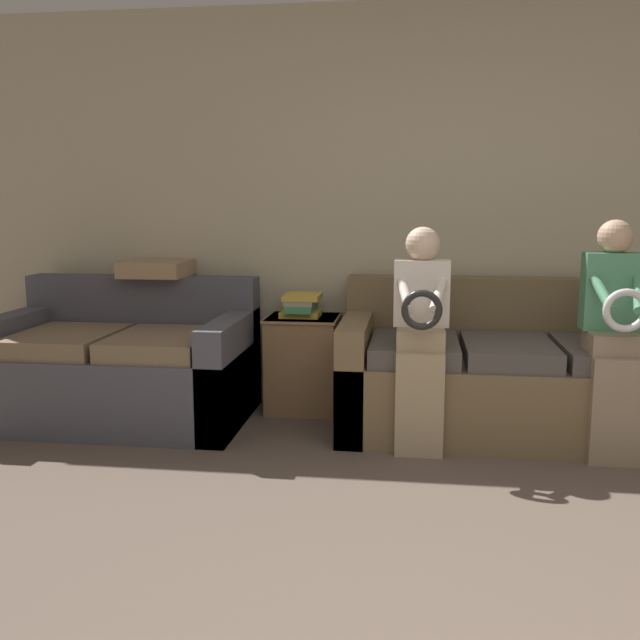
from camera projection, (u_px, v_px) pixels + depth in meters
The scene contains 8 objects.
wall_back at pixel (458, 210), 4.53m from camera, with size 7.50×0.06×2.55m.
couch_main at pixel (504, 377), 4.16m from camera, with size 1.89×0.94×0.86m.
couch_side at pixel (125, 368), 4.38m from camera, with size 1.52×0.95×0.85m.
child_left_seated at pixel (421, 327), 3.79m from camera, with size 0.30×0.38×1.19m.
child_right_seated at pixel (614, 328), 3.66m from camera, with size 0.30×0.38×1.24m.
side_shelf at pixel (303, 362), 4.56m from camera, with size 0.46×0.43×0.61m.
book_stack at pixel (302, 305), 4.50m from camera, with size 0.25×0.31×0.15m.
throw_pillow at pixel (157, 269), 4.61m from camera, with size 0.40×0.40×0.10m.
Camera 1 is at (-0.26, -1.76, 1.32)m, focal length 40.00 mm.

